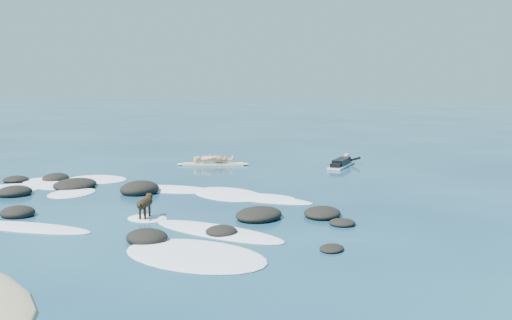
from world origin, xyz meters
The scene contains 6 objects.
ground centered at (0.00, 0.00, 0.00)m, with size 160.00×160.00×0.00m, color #0A2642.
reef_rocks centered at (-1.26, -0.29, 0.10)m, with size 13.87×5.54×0.52m.
breaking_foam centered at (-0.22, 0.04, 0.01)m, with size 12.60×8.24×0.12m.
standing_surfer_rig centered at (-2.49, 7.43, 0.70)m, with size 2.86×1.82×1.78m.
paddling_surfer_rig centered at (2.45, 9.76, 0.16)m, with size 1.21×2.72×0.47m.
dog centered at (1.36, -1.59, 0.43)m, with size 0.51×0.98×0.65m.
Camera 1 is at (10.90, -12.78, 3.51)m, focal length 40.00 mm.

